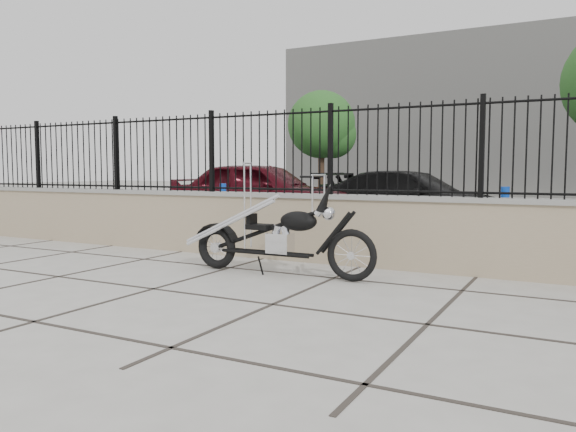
{
  "coord_description": "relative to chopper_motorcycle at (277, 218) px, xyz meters",
  "views": [
    {
      "loc": [
        4.14,
        -4.63,
        1.3
      ],
      "look_at": [
        0.77,
        1.68,
        0.71
      ],
      "focal_mm": 35.0,
      "sensor_mm": 36.0,
      "label": 1
    }
  ],
  "objects": [
    {
      "name": "iron_fence",
      "position": [
        -0.77,
        1.12,
        0.85
      ],
      "size": [
        14.0,
        0.08,
        1.2
      ],
      "primitive_type": "cube",
      "color": "black",
      "rests_on": "retaining_wall"
    },
    {
      "name": "background_building",
      "position": [
        -0.77,
        25.12,
        3.29
      ],
      "size": [
        22.0,
        6.0,
        8.0
      ],
      "primitive_type": "cube",
      "color": "beige",
      "rests_on": "ground_plane"
    },
    {
      "name": "chopper_motorcycle",
      "position": [
        0.0,
        0.0,
        0.0
      ],
      "size": [
        2.37,
        0.44,
        1.42
      ],
      "primitive_type": null,
      "rotation": [
        0.0,
        0.0,
        0.01
      ],
      "color": "black",
      "rests_on": "ground_plane"
    },
    {
      "name": "car_black",
      "position": [
        -0.02,
        6.11,
        -0.07
      ],
      "size": [
        4.62,
        2.43,
        1.28
      ],
      "primitive_type": "imported",
      "rotation": [
        0.0,
        0.0,
        1.42
      ],
      "color": "black",
      "rests_on": "parking_lot"
    },
    {
      "name": "bollard_b",
      "position": [
        2.28,
        2.98,
        -0.19
      ],
      "size": [
        0.16,
        0.16,
        1.05
      ],
      "primitive_type": "cylinder",
      "rotation": [
        0.0,
        0.0,
        0.38
      ],
      "color": "#0B29A6",
      "rests_on": "ground_plane"
    },
    {
      "name": "tree_left",
      "position": [
        -6.27,
        14.95,
        2.54
      ],
      "size": [
        2.75,
        2.75,
        4.64
      ],
      "rotation": [
        0.0,
        0.0,
        -0.27
      ],
      "color": "#382619",
      "rests_on": "ground_plane"
    },
    {
      "name": "parking_lot",
      "position": [
        -0.77,
        11.12,
        -0.71
      ],
      "size": [
        30.0,
        30.0,
        0.0
      ],
      "primitive_type": "plane",
      "color": "black",
      "rests_on": "ground"
    },
    {
      "name": "car_red",
      "position": [
        -3.35,
        5.27,
        0.05
      ],
      "size": [
        4.53,
        2.02,
        1.51
      ],
      "primitive_type": "imported",
      "rotation": [
        0.0,
        0.0,
        1.62
      ],
      "color": "#400911",
      "rests_on": "parking_lot"
    },
    {
      "name": "bollard_a",
      "position": [
        -2.76,
        2.84,
        -0.19
      ],
      "size": [
        0.13,
        0.13,
        1.04
      ],
      "primitive_type": "cylinder",
      "rotation": [
        0.0,
        0.0,
        -0.01
      ],
      "color": "#0D2BD0",
      "rests_on": "ground_plane"
    },
    {
      "name": "ground_plane",
      "position": [
        -0.77,
        -1.38,
        -0.71
      ],
      "size": [
        90.0,
        90.0,
        0.0
      ],
      "primitive_type": "plane",
      "color": "#99968E",
      "rests_on": "ground"
    },
    {
      "name": "retaining_wall",
      "position": [
        -0.77,
        1.12,
        -0.23
      ],
      "size": [
        14.0,
        0.36,
        0.96
      ],
      "primitive_type": "cube",
      "color": "gray",
      "rests_on": "ground_plane"
    }
  ]
}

